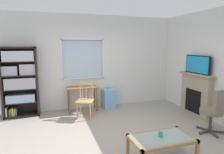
{
  "coord_description": "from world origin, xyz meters",
  "views": [
    {
      "loc": [
        -1.29,
        -3.57,
        1.91
      ],
      "look_at": [
        0.13,
        0.76,
        1.16
      ],
      "focal_mm": 31.52,
      "sensor_mm": 36.0,
      "label": 1
    }
  ],
  "objects_px": {
    "wooden_chair": "(85,100)",
    "coffee_table": "(162,140)",
    "plastic_drawer_unit": "(109,98)",
    "bookshelf": "(20,79)",
    "office_chair": "(215,109)",
    "desk_under_window": "(82,91)",
    "sippy_cup": "(160,134)",
    "tv": "(197,65)",
    "fireplace": "(196,94)"
  },
  "relations": [
    {
      "from": "coffee_table",
      "to": "sippy_cup",
      "type": "bearing_deg",
      "value": 102.05
    },
    {
      "from": "sippy_cup",
      "to": "desk_under_window",
      "type": "bearing_deg",
      "value": 105.77
    },
    {
      "from": "office_chair",
      "to": "sippy_cup",
      "type": "xyz_separation_m",
      "value": [
        -1.62,
        -0.48,
        -0.1
      ]
    },
    {
      "from": "sippy_cup",
      "to": "fireplace",
      "type": "bearing_deg",
      "value": 37.23
    },
    {
      "from": "desk_under_window",
      "to": "tv",
      "type": "bearing_deg",
      "value": -24.44
    },
    {
      "from": "fireplace",
      "to": "office_chair",
      "type": "height_order",
      "value": "fireplace"
    },
    {
      "from": "wooden_chair",
      "to": "plastic_drawer_unit",
      "type": "bearing_deg",
      "value": 34.59
    },
    {
      "from": "desk_under_window",
      "to": "office_chair",
      "type": "distance_m",
      "value": 3.41
    },
    {
      "from": "wooden_chair",
      "to": "fireplace",
      "type": "xyz_separation_m",
      "value": [
        2.9,
        -0.78,
        0.12
      ]
    },
    {
      "from": "wooden_chair",
      "to": "coffee_table",
      "type": "relative_size",
      "value": 0.87
    },
    {
      "from": "tv",
      "to": "sippy_cup",
      "type": "xyz_separation_m",
      "value": [
        -2.05,
        -1.57,
        -0.94
      ]
    },
    {
      "from": "wooden_chair",
      "to": "sippy_cup",
      "type": "distance_m",
      "value": 2.5
    },
    {
      "from": "wooden_chair",
      "to": "plastic_drawer_unit",
      "type": "height_order",
      "value": "wooden_chair"
    },
    {
      "from": "plastic_drawer_unit",
      "to": "sippy_cup",
      "type": "bearing_deg",
      "value": -89.89
    },
    {
      "from": "bookshelf",
      "to": "wooden_chair",
      "type": "relative_size",
      "value": 2.08
    },
    {
      "from": "desk_under_window",
      "to": "sippy_cup",
      "type": "bearing_deg",
      "value": -74.23
    },
    {
      "from": "bookshelf",
      "to": "wooden_chair",
      "type": "distance_m",
      "value": 1.82
    },
    {
      "from": "wooden_chair",
      "to": "office_chair",
      "type": "distance_m",
      "value": 3.09
    },
    {
      "from": "bookshelf",
      "to": "coffee_table",
      "type": "distance_m",
      "value": 3.94
    },
    {
      "from": "desk_under_window",
      "to": "plastic_drawer_unit",
      "type": "bearing_deg",
      "value": 3.55
    },
    {
      "from": "plastic_drawer_unit",
      "to": "coffee_table",
      "type": "height_order",
      "value": "plastic_drawer_unit"
    },
    {
      "from": "plastic_drawer_unit",
      "to": "sippy_cup",
      "type": "relative_size",
      "value": 6.39
    },
    {
      "from": "fireplace",
      "to": "tv",
      "type": "bearing_deg",
      "value": 180.0
    },
    {
      "from": "office_chair",
      "to": "tv",
      "type": "bearing_deg",
      "value": 68.49
    },
    {
      "from": "wooden_chair",
      "to": "office_chair",
      "type": "height_order",
      "value": "office_chair"
    },
    {
      "from": "desk_under_window",
      "to": "tv",
      "type": "relative_size",
      "value": 1.03
    },
    {
      "from": "desk_under_window",
      "to": "fireplace",
      "type": "height_order",
      "value": "fireplace"
    },
    {
      "from": "tv",
      "to": "coffee_table",
      "type": "distance_m",
      "value": 2.8
    },
    {
      "from": "wooden_chair",
      "to": "plastic_drawer_unit",
      "type": "relative_size",
      "value": 1.56
    },
    {
      "from": "fireplace",
      "to": "wooden_chair",
      "type": "bearing_deg",
      "value": 164.86
    },
    {
      "from": "bookshelf",
      "to": "fireplace",
      "type": "relative_size",
      "value": 1.62
    },
    {
      "from": "desk_under_window",
      "to": "plastic_drawer_unit",
      "type": "relative_size",
      "value": 1.53
    },
    {
      "from": "tv",
      "to": "coffee_table",
      "type": "xyz_separation_m",
      "value": [
        -2.04,
        -1.6,
        -1.04
      ]
    },
    {
      "from": "office_chair",
      "to": "sippy_cup",
      "type": "distance_m",
      "value": 1.69
    },
    {
      "from": "tv",
      "to": "fireplace",
      "type": "bearing_deg",
      "value": -0.0
    },
    {
      "from": "wooden_chair",
      "to": "coffee_table",
      "type": "bearing_deg",
      "value": -70.73
    },
    {
      "from": "fireplace",
      "to": "plastic_drawer_unit",
      "type": "bearing_deg",
      "value": 146.93
    },
    {
      "from": "desk_under_window",
      "to": "sippy_cup",
      "type": "height_order",
      "value": "desk_under_window"
    },
    {
      "from": "plastic_drawer_unit",
      "to": "bookshelf",
      "type": "bearing_deg",
      "value": 178.7
    },
    {
      "from": "office_chair",
      "to": "sippy_cup",
      "type": "height_order",
      "value": "office_chair"
    },
    {
      "from": "bookshelf",
      "to": "office_chair",
      "type": "height_order",
      "value": "bookshelf"
    },
    {
      "from": "bookshelf",
      "to": "desk_under_window",
      "type": "height_order",
      "value": "bookshelf"
    },
    {
      "from": "wooden_chair",
      "to": "bookshelf",
      "type": "bearing_deg",
      "value": 159.01
    },
    {
      "from": "desk_under_window",
      "to": "office_chair",
      "type": "height_order",
      "value": "office_chair"
    },
    {
      "from": "bookshelf",
      "to": "sippy_cup",
      "type": "bearing_deg",
      "value": -50.55
    },
    {
      "from": "coffee_table",
      "to": "sippy_cup",
      "type": "xyz_separation_m",
      "value": [
        -0.01,
        0.03,
        0.1
      ]
    },
    {
      "from": "wooden_chair",
      "to": "tv",
      "type": "xyz_separation_m",
      "value": [
        2.88,
        -0.78,
        0.93
      ]
    },
    {
      "from": "bookshelf",
      "to": "tv",
      "type": "bearing_deg",
      "value": -17.35
    },
    {
      "from": "tv",
      "to": "sippy_cup",
      "type": "bearing_deg",
      "value": -142.53
    },
    {
      "from": "bookshelf",
      "to": "office_chair",
      "type": "relative_size",
      "value": 1.87
    }
  ]
}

